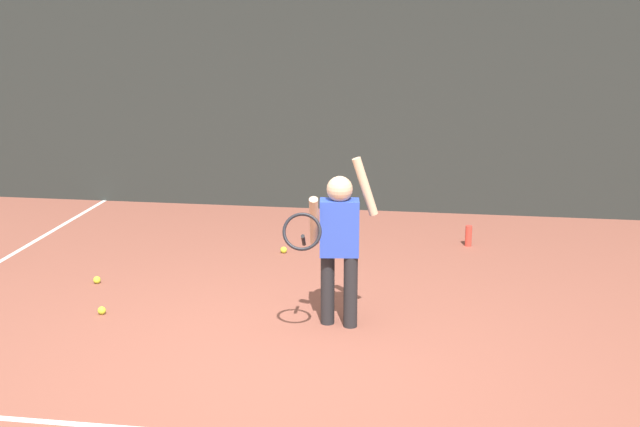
# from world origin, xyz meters

# --- Properties ---
(ground_plane) EXTENTS (20.00, 20.00, 0.00)m
(ground_plane) POSITION_xyz_m (0.00, 0.00, 0.00)
(ground_plane) COLOR brown
(back_fence_windscreen) EXTENTS (11.47, 0.08, 3.85)m
(back_fence_windscreen) POSITION_xyz_m (0.00, 4.44, 1.92)
(back_fence_windscreen) COLOR #282D2B
(back_fence_windscreen) RESTS_ON ground
(fence_post_1) EXTENTS (0.09, 0.09, 4.00)m
(fence_post_1) POSITION_xyz_m (-2.79, 4.50, 2.00)
(fence_post_1) COLOR slate
(fence_post_1) RESTS_ON ground
(fence_post_2) EXTENTS (0.09, 0.09, 4.00)m
(fence_post_2) POSITION_xyz_m (0.00, 4.50, 2.00)
(fence_post_2) COLOR slate
(fence_post_2) RESTS_ON ground
(fence_post_3) EXTENTS (0.09, 0.09, 4.00)m
(fence_post_3) POSITION_xyz_m (2.79, 4.50, 2.00)
(fence_post_3) COLOR slate
(fence_post_3) RESTS_ON ground
(tennis_player) EXTENTS (0.67, 0.63, 1.35)m
(tennis_player) POSITION_xyz_m (0.36, 0.75, 0.73)
(tennis_player) COLOR #232326
(tennis_player) RESTS_ON ground
(water_bottle) EXTENTS (0.07, 0.07, 0.22)m
(water_bottle) POSITION_xyz_m (1.45, 3.07, 0.11)
(water_bottle) COLOR #D83F33
(water_bottle) RESTS_ON ground
(tennis_ball_0) EXTENTS (0.07, 0.07, 0.07)m
(tennis_ball_0) POSITION_xyz_m (-0.42, 2.54, 0.03)
(tennis_ball_0) COLOR #CCE033
(tennis_ball_0) RESTS_ON ground
(tennis_ball_2) EXTENTS (0.07, 0.07, 0.07)m
(tennis_ball_2) POSITION_xyz_m (-1.59, 0.70, 0.03)
(tennis_ball_2) COLOR #CCE033
(tennis_ball_2) RESTS_ON ground
(tennis_ball_3) EXTENTS (0.07, 0.07, 0.07)m
(tennis_ball_3) POSITION_xyz_m (-1.94, 1.40, 0.03)
(tennis_ball_3) COLOR #CCE033
(tennis_ball_3) RESTS_ON ground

